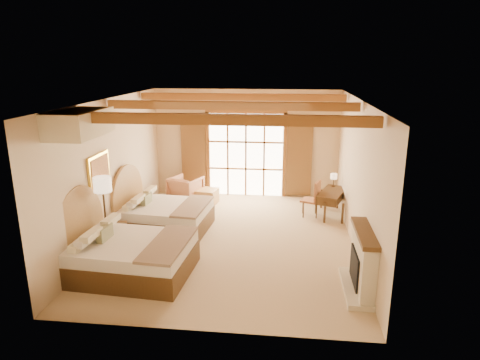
# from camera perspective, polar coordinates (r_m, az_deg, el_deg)

# --- Properties ---
(floor) EXTENTS (7.00, 7.00, 0.00)m
(floor) POSITION_cam_1_polar(r_m,az_deg,el_deg) (10.02, -1.16, -7.92)
(floor) COLOR tan
(floor) RESTS_ON ground
(wall_back) EXTENTS (5.50, 0.00, 5.50)m
(wall_back) POSITION_cam_1_polar(r_m,az_deg,el_deg) (12.88, 0.82, 4.91)
(wall_back) COLOR beige
(wall_back) RESTS_ON ground
(wall_left) EXTENTS (0.00, 7.00, 7.00)m
(wall_left) POSITION_cam_1_polar(r_m,az_deg,el_deg) (10.21, -16.71, 1.35)
(wall_left) COLOR beige
(wall_left) RESTS_ON ground
(wall_right) EXTENTS (0.00, 7.00, 7.00)m
(wall_right) POSITION_cam_1_polar(r_m,az_deg,el_deg) (9.54, 15.40, 0.47)
(wall_right) COLOR beige
(wall_right) RESTS_ON ground
(ceiling) EXTENTS (7.00, 7.00, 0.00)m
(ceiling) POSITION_cam_1_polar(r_m,az_deg,el_deg) (9.21, -1.27, 10.63)
(ceiling) COLOR #AB6E33
(ceiling) RESTS_ON ground
(ceiling_beams) EXTENTS (5.39, 4.60, 0.18)m
(ceiling_beams) POSITION_cam_1_polar(r_m,az_deg,el_deg) (9.22, -1.27, 9.89)
(ceiling_beams) COLOR brown
(ceiling_beams) RESTS_ON ceiling
(french_doors) EXTENTS (3.95, 0.08, 2.60)m
(french_doors) POSITION_cam_1_polar(r_m,az_deg,el_deg) (12.89, 0.79, 3.33)
(french_doors) COLOR white
(french_doors) RESTS_ON ground
(fireplace) EXTENTS (0.46, 1.40, 1.16)m
(fireplace) POSITION_cam_1_polar(r_m,az_deg,el_deg) (8.04, 15.90, -10.80)
(fireplace) COLOR beige
(fireplace) RESTS_ON ground
(painting) EXTENTS (0.06, 0.95, 0.75)m
(painting) POSITION_cam_1_polar(r_m,az_deg,el_deg) (9.49, -18.24, 1.10)
(painting) COLOR yellow
(painting) RESTS_ON wall_left
(canopy_valance) EXTENTS (0.70, 1.40, 0.45)m
(canopy_valance) POSITION_cam_1_polar(r_m,az_deg,el_deg) (8.03, -20.62, 7.09)
(canopy_valance) COLOR beige
(canopy_valance) RESTS_ON ceiling
(bed_near) EXTENTS (2.37, 1.85, 1.48)m
(bed_near) POSITION_cam_1_polar(r_m,az_deg,el_deg) (8.65, -15.33, -9.23)
(bed_near) COLOR #4C351C
(bed_near) RESTS_ON floor
(bed_far) EXTENTS (2.20, 1.74, 1.37)m
(bed_far) POSITION_cam_1_polar(r_m,az_deg,el_deg) (10.67, -10.67, -4.31)
(bed_far) COLOR #4C351C
(bed_far) RESTS_ON floor
(nightstand) EXTENTS (0.52, 0.52, 0.56)m
(nightstand) POSITION_cam_1_polar(r_m,az_deg,el_deg) (9.87, -16.41, -7.21)
(nightstand) COLOR #4C351C
(nightstand) RESTS_ON floor
(floor_lamp) EXTENTS (0.37, 0.37, 1.72)m
(floor_lamp) POSITION_cam_1_polar(r_m,az_deg,el_deg) (9.17, -17.82, -1.20)
(floor_lamp) COLOR #392A1B
(floor_lamp) RESTS_ON floor
(armchair) EXTENTS (1.06, 1.07, 0.76)m
(armchair) POSITION_cam_1_polar(r_m,az_deg,el_deg) (12.56, -7.24, -1.23)
(armchair) COLOR #BB7957
(armchair) RESTS_ON floor
(ottoman) EXTENTS (0.65, 0.65, 0.41)m
(ottoman) POSITION_cam_1_polar(r_m,az_deg,el_deg) (12.43, -4.41, -2.17)
(ottoman) COLOR #AB8B46
(ottoman) RESTS_ON floor
(desk) EXTENTS (0.91, 1.35, 0.67)m
(desk) POSITION_cam_1_polar(r_m,az_deg,el_deg) (11.65, 12.12, -2.94)
(desk) COLOR #4C351C
(desk) RESTS_ON floor
(desk_chair) EXTENTS (0.57, 0.55, 0.97)m
(desk_chair) POSITION_cam_1_polar(r_m,az_deg,el_deg) (11.53, 9.41, -3.29)
(desk_chair) COLOR #A15E3C
(desk_chair) RESTS_ON floor
(desk_lamp) EXTENTS (0.18, 0.18, 0.36)m
(desk_lamp) POSITION_cam_1_polar(r_m,az_deg,el_deg) (11.93, 12.40, 0.42)
(desk_lamp) COLOR #392A1B
(desk_lamp) RESTS_ON desk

